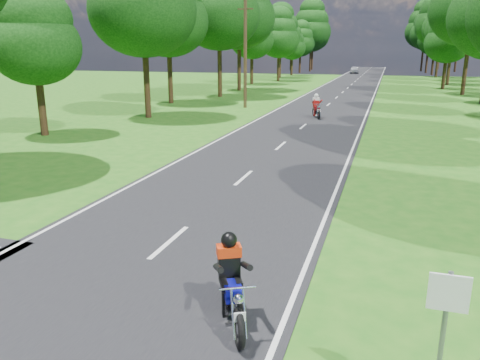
% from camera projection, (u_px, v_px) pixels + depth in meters
% --- Properties ---
extents(ground, '(160.00, 160.00, 0.00)m').
position_uv_depth(ground, '(125.00, 281.00, 9.21)').
color(ground, '#1F5D15').
rests_on(ground, ground).
extents(main_road, '(7.00, 140.00, 0.02)m').
position_uv_depth(main_road, '(348.00, 88.00, 55.14)').
color(main_road, black).
rests_on(main_road, ground).
extents(road_markings, '(7.40, 140.00, 0.01)m').
position_uv_depth(road_markings, '(345.00, 89.00, 53.45)').
color(road_markings, silver).
rests_on(road_markings, main_road).
extents(treeline, '(40.00, 115.35, 14.78)m').
position_uv_depth(treeline, '(369.00, 19.00, 61.74)').
color(treeline, black).
rests_on(treeline, ground).
extents(telegraph_pole, '(1.20, 0.26, 8.00)m').
position_uv_depth(telegraph_pole, '(245.00, 54.00, 35.56)').
color(telegraph_pole, '#382616').
rests_on(telegraph_pole, ground).
extents(road_sign, '(0.45, 0.07, 2.00)m').
position_uv_depth(road_sign, '(444.00, 324.00, 5.41)').
color(road_sign, slate).
rests_on(road_sign, ground).
extents(rider_near_blue, '(1.37, 1.88, 1.50)m').
position_uv_depth(rider_near_blue, '(231.00, 279.00, 7.67)').
color(rider_near_blue, '#0C0D8C').
rests_on(rider_near_blue, main_road).
extents(rider_far_red, '(1.23, 2.00, 1.58)m').
position_uv_depth(rider_far_red, '(316.00, 106.00, 30.84)').
color(rider_far_red, maroon).
rests_on(rider_far_red, main_road).
extents(distant_car, '(1.97, 4.04, 1.33)m').
position_uv_depth(distant_car, '(354.00, 70.00, 88.24)').
color(distant_car, '#B6B8BE').
rests_on(distant_car, main_road).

